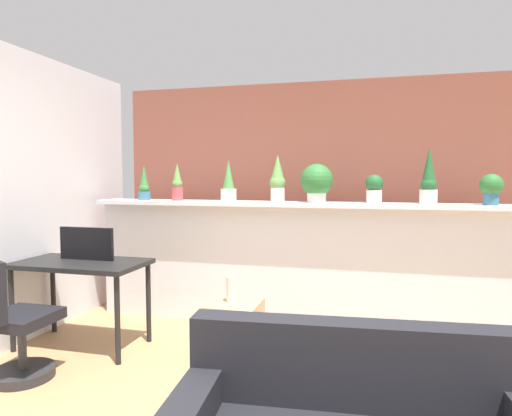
{
  "coord_description": "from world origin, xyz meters",
  "views": [
    {
      "loc": [
        0.71,
        -2.27,
        1.47
      ],
      "look_at": [
        -0.15,
        1.02,
        1.24
      ],
      "focal_mm": 31.07,
      "sensor_mm": 36.0,
      "label": 1
    }
  ],
  "objects_px": {
    "potted_plant_3": "(278,179)",
    "desk": "(81,271)",
    "potted_plant_5": "(374,188)",
    "potted_plant_6": "(429,179)",
    "potted_plant_1": "(177,184)",
    "potted_plant_0": "(144,186)",
    "potted_plant_7": "(491,188)",
    "potted_plant_4": "(317,182)",
    "vase_on_shelf": "(231,289)",
    "potted_plant_2": "(229,184)",
    "office_chair": "(13,328)",
    "side_cube_shelf": "(234,334)",
    "tv_monitor": "(87,244)"
  },
  "relations": [
    {
      "from": "potted_plant_3",
      "to": "potted_plant_7",
      "type": "xyz_separation_m",
      "value": [
        1.89,
        -0.07,
        -0.07
      ]
    },
    {
      "from": "potted_plant_5",
      "to": "potted_plant_6",
      "type": "relative_size",
      "value": 0.51
    },
    {
      "from": "potted_plant_3",
      "to": "potted_plant_4",
      "type": "relative_size",
      "value": 1.26
    },
    {
      "from": "potted_plant_0",
      "to": "vase_on_shelf",
      "type": "height_order",
      "value": "potted_plant_0"
    },
    {
      "from": "potted_plant_4",
      "to": "potted_plant_7",
      "type": "relative_size",
      "value": 1.36
    },
    {
      "from": "potted_plant_0",
      "to": "potted_plant_1",
      "type": "relative_size",
      "value": 0.97
    },
    {
      "from": "potted_plant_7",
      "to": "tv_monitor",
      "type": "relative_size",
      "value": 0.53
    },
    {
      "from": "potted_plant_2",
      "to": "office_chair",
      "type": "relative_size",
      "value": 0.46
    },
    {
      "from": "potted_plant_7",
      "to": "potted_plant_4",
      "type": "bearing_deg",
      "value": 178.78
    },
    {
      "from": "potted_plant_5",
      "to": "potted_plant_6",
      "type": "bearing_deg",
      "value": -0.13
    },
    {
      "from": "potted_plant_1",
      "to": "potted_plant_6",
      "type": "distance_m",
      "value": 2.44
    },
    {
      "from": "potted_plant_0",
      "to": "potted_plant_1",
      "type": "xyz_separation_m",
      "value": [
        0.38,
        -0.01,
        0.02
      ]
    },
    {
      "from": "tv_monitor",
      "to": "potted_plant_4",
      "type": "bearing_deg",
      "value": 25.06
    },
    {
      "from": "potted_plant_2",
      "to": "potted_plant_4",
      "type": "bearing_deg",
      "value": 0.15
    },
    {
      "from": "potted_plant_3",
      "to": "potted_plant_7",
      "type": "bearing_deg",
      "value": -2.17
    },
    {
      "from": "potted_plant_0",
      "to": "desk",
      "type": "xyz_separation_m",
      "value": [
        -0.08,
        -0.97,
        -0.72
      ]
    },
    {
      "from": "potted_plant_0",
      "to": "potted_plant_6",
      "type": "xyz_separation_m",
      "value": [
        2.83,
        0.01,
        0.07
      ]
    },
    {
      "from": "potted_plant_1",
      "to": "potted_plant_6",
      "type": "xyz_separation_m",
      "value": [
        2.44,
        0.02,
        0.05
      ]
    },
    {
      "from": "potted_plant_3",
      "to": "desk",
      "type": "height_order",
      "value": "potted_plant_3"
    },
    {
      "from": "potted_plant_2",
      "to": "potted_plant_5",
      "type": "height_order",
      "value": "potted_plant_2"
    },
    {
      "from": "potted_plant_7",
      "to": "vase_on_shelf",
      "type": "relative_size",
      "value": 1.37
    },
    {
      "from": "potted_plant_2",
      "to": "office_chair",
      "type": "bearing_deg",
      "value": -123.22
    },
    {
      "from": "potted_plant_4",
      "to": "potted_plant_6",
      "type": "height_order",
      "value": "potted_plant_6"
    },
    {
      "from": "potted_plant_2",
      "to": "potted_plant_4",
      "type": "xyz_separation_m",
      "value": [
        0.88,
        0.0,
        0.02
      ]
    },
    {
      "from": "potted_plant_3",
      "to": "potted_plant_5",
      "type": "height_order",
      "value": "potted_plant_3"
    },
    {
      "from": "potted_plant_1",
      "to": "side_cube_shelf",
      "type": "relative_size",
      "value": 0.77
    },
    {
      "from": "potted_plant_4",
      "to": "vase_on_shelf",
      "type": "relative_size",
      "value": 1.87
    },
    {
      "from": "desk",
      "to": "office_chair",
      "type": "xyz_separation_m",
      "value": [
        -0.07,
        -0.7,
        -0.28
      ]
    },
    {
      "from": "potted_plant_3",
      "to": "potted_plant_2",
      "type": "bearing_deg",
      "value": -175.11
    },
    {
      "from": "potted_plant_1",
      "to": "tv_monitor",
      "type": "height_order",
      "value": "potted_plant_1"
    },
    {
      "from": "potted_plant_1",
      "to": "potted_plant_6",
      "type": "height_order",
      "value": "potted_plant_6"
    },
    {
      "from": "office_chair",
      "to": "potted_plant_6",
      "type": "bearing_deg",
      "value": 29.41
    },
    {
      "from": "potted_plant_1",
      "to": "office_chair",
      "type": "height_order",
      "value": "potted_plant_1"
    },
    {
      "from": "potted_plant_3",
      "to": "desk",
      "type": "xyz_separation_m",
      "value": [
        -1.52,
        -1.01,
        -0.79
      ]
    },
    {
      "from": "potted_plant_7",
      "to": "vase_on_shelf",
      "type": "xyz_separation_m",
      "value": [
        -2.04,
        -0.96,
        -0.78
      ]
    },
    {
      "from": "potted_plant_5",
      "to": "potted_plant_6",
      "type": "xyz_separation_m",
      "value": [
        0.47,
        -0.0,
        0.08
      ]
    },
    {
      "from": "potted_plant_2",
      "to": "potted_plant_3",
      "type": "relative_size",
      "value": 0.9
    },
    {
      "from": "potted_plant_4",
      "to": "vase_on_shelf",
      "type": "xyz_separation_m",
      "value": [
        -0.54,
        -0.99,
        -0.83
      ]
    },
    {
      "from": "potted_plant_2",
      "to": "potted_plant_7",
      "type": "distance_m",
      "value": 2.39
    },
    {
      "from": "potted_plant_2",
      "to": "tv_monitor",
      "type": "distance_m",
      "value": 1.45
    },
    {
      "from": "potted_plant_0",
      "to": "potted_plant_4",
      "type": "bearing_deg",
      "value": 0.01
    },
    {
      "from": "potted_plant_1",
      "to": "potted_plant_2",
      "type": "distance_m",
      "value": 0.56
    },
    {
      "from": "potted_plant_0",
      "to": "potted_plant_7",
      "type": "relative_size",
      "value": 1.38
    },
    {
      "from": "potted_plant_5",
      "to": "office_chair",
      "type": "xyz_separation_m",
      "value": [
        -2.5,
        -1.68,
        -0.98
      ]
    },
    {
      "from": "potted_plant_4",
      "to": "potted_plant_0",
      "type": "bearing_deg",
      "value": -179.99
    },
    {
      "from": "potted_plant_0",
      "to": "potted_plant_6",
      "type": "bearing_deg",
      "value": 0.28
    },
    {
      "from": "potted_plant_6",
      "to": "potted_plant_4",
      "type": "bearing_deg",
      "value": -179.24
    },
    {
      "from": "potted_plant_2",
      "to": "potted_plant_7",
      "type": "height_order",
      "value": "potted_plant_2"
    },
    {
      "from": "tv_monitor",
      "to": "potted_plant_3",
      "type": "bearing_deg",
      "value": 31.55
    },
    {
      "from": "desk",
      "to": "vase_on_shelf",
      "type": "height_order",
      "value": "desk"
    }
  ]
}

